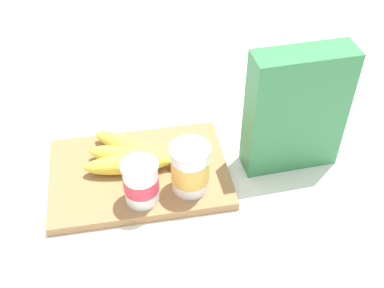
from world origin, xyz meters
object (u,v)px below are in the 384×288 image
(banana_bunch, at_px, (130,156))
(yogurt_cup_front, at_px, (190,168))
(cutting_board, at_px, (139,173))
(cereal_box, at_px, (296,111))
(yogurt_cup_back, at_px, (139,182))

(banana_bunch, bearing_deg, yogurt_cup_front, 141.95)
(cutting_board, height_order, banana_bunch, banana_bunch)
(cereal_box, xyz_separation_m, yogurt_cup_back, (0.29, 0.07, -0.06))
(cereal_box, height_order, banana_bunch, cereal_box)
(cutting_board, distance_m, cereal_box, 0.31)
(cereal_box, xyz_separation_m, yogurt_cup_front, (0.20, 0.05, -0.06))
(yogurt_cup_front, height_order, banana_bunch, yogurt_cup_front)
(cereal_box, bearing_deg, yogurt_cup_front, -168.22)
(cereal_box, bearing_deg, yogurt_cup_back, -170.23)
(yogurt_cup_back, bearing_deg, cereal_box, -167.48)
(cereal_box, height_order, yogurt_cup_back, cereal_box)
(cutting_board, height_order, yogurt_cup_back, yogurt_cup_back)
(cutting_board, distance_m, banana_bunch, 0.04)
(cutting_board, bearing_deg, yogurt_cup_back, 87.83)
(cutting_board, xyz_separation_m, cereal_box, (-0.29, 0.01, 0.11))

